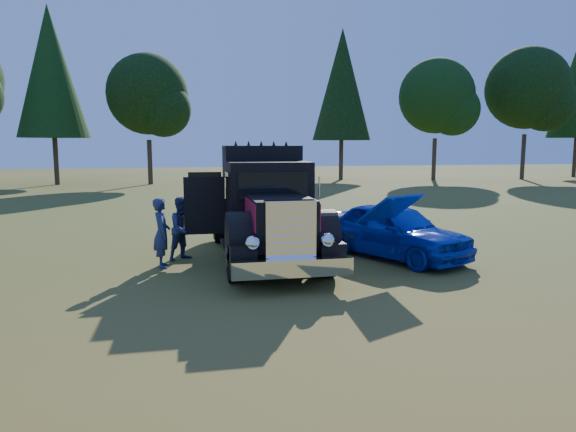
# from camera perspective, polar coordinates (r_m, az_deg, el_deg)

# --- Properties ---
(ground) EXTENTS (120.00, 120.00, 0.00)m
(ground) POSITION_cam_1_polar(r_m,az_deg,el_deg) (12.04, -4.19, -6.64)
(ground) COLOR #2D5017
(ground) RESTS_ON ground
(treeline) EXTENTS (67.22, 24.04, 13.84)m
(treeline) POSITION_cam_1_polar(r_m,az_deg,el_deg) (38.74, -12.39, 14.59)
(treeline) COLOR #2D2116
(treeline) RESTS_ON ground
(diamond_t_truck) EXTENTS (3.38, 7.16, 3.00)m
(diamond_t_truck) POSITION_cam_1_polar(r_m,az_deg,el_deg) (13.49, -2.42, 0.49)
(diamond_t_truck) COLOR black
(diamond_t_truck) RESTS_ON ground
(hotrod_coupe) EXTENTS (3.49, 4.66, 1.89)m
(hotrod_coupe) POSITION_cam_1_polar(r_m,az_deg,el_deg) (14.05, 11.68, -1.58)
(hotrod_coupe) COLOR #1908B9
(hotrod_coupe) RESTS_ON ground
(spectator_near) EXTENTS (0.48, 0.67, 1.73)m
(spectator_near) POSITION_cam_1_polar(r_m,az_deg,el_deg) (13.02, -13.86, -1.84)
(spectator_near) COLOR #1D2044
(spectator_near) RESTS_ON ground
(spectator_far) EXTENTS (1.03, 0.98, 1.67)m
(spectator_far) POSITION_cam_1_polar(r_m,az_deg,el_deg) (13.81, -11.59, -1.36)
(spectator_far) COLOR #20314B
(spectator_far) RESTS_ON ground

